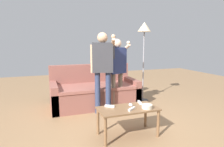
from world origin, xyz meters
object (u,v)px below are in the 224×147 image
Objects in this scene: snack_bowl at (147,106)px; game_remote_wand_spare at (132,109)px; coffee_table at (128,112)px; floor_lamp at (144,34)px; player_center at (103,63)px; game_remote_wand_near at (110,106)px; player_right at (117,66)px; game_remote_nunchuk at (131,105)px; game_remote_wand_far at (140,103)px; couch at (94,92)px.

snack_bowl is 0.25m from game_remote_wand_spare.
floor_lamp reaches higher than coffee_table.
player_center is 10.57× the size of game_remote_wand_spare.
snack_bowl is 1.12× the size of game_remote_wand_near.
player_center is 1.08m from game_remote_wand_near.
floor_lamp is 1.11m from player_right.
player_center reaches higher than snack_bowl.
game_remote_wand_spare is at bearing -40.69° from game_remote_wand_near.
game_remote_nunchuk is 0.57× the size of game_remote_wand_spare.
player_right is at bearing 89.27° from game_remote_wand_far.
game_remote_wand_spare is (0.13, -1.75, 0.16)m from couch.
snack_bowl is at bearing -116.75° from floor_lamp.
game_remote_wand_near is at bearing -133.86° from floor_lamp.
snack_bowl is 1.40m from player_right.
floor_lamp is at bearing 22.38° from player_center.
couch is 21.84× the size of game_remote_nunchuk.
snack_bowl is 1.03× the size of game_remote_wand_far.
snack_bowl is (0.27, -0.11, 0.10)m from coffee_table.
player_center reaches higher than coffee_table.
snack_bowl is 0.26m from game_remote_nunchuk.
game_remote_nunchuk is 0.22m from game_remote_wand_far.
couch is at bearing 174.24° from floor_lamp.
player_right is (0.02, 1.32, 0.47)m from snack_bowl.
snack_bowl reaches higher than game_remote_wand_far.
coffee_table is 0.13m from game_remote_wand_spare.
coffee_table is at bearing -28.56° from game_remote_wand_near.
game_remote_nunchuk is at bearing -14.60° from game_remote_wand_near.
player_center is at bearing 79.42° from game_remote_wand_near.
player_center is (-0.36, -0.15, 0.07)m from player_right.
coffee_table is 0.13m from game_remote_nunchuk.
snack_bowl is 0.25m from game_remote_wand_far.
couch is at bearing 93.21° from player_center.
game_remote_wand_near is 0.95× the size of game_remote_wand_spare.
coffee_table is 0.30m from snack_bowl.
player_right reaches higher than game_remote_wand_spare.
game_remote_wand_near is at bearing -95.15° from couch.
floor_lamp is 2.00m from game_remote_wand_far.
player_right is 1.41m from game_remote_wand_spare.
couch reaches higher than snack_bowl.
snack_bowl is 0.09× the size of floor_lamp.
game_remote_wand_spare is (0.02, -0.10, 0.08)m from coffee_table.
game_remote_wand_near is (-0.17, -0.91, -0.56)m from player_center.
game_remote_wand_far is at bearing 22.45° from game_remote_nunchuk.
couch is 1.57m from game_remote_wand_far.
coffee_table is 2.26m from floor_lamp.
floor_lamp is 1.40m from player_center.
snack_bowl is at bearing -78.00° from couch.
player_center is (-0.34, 1.16, 0.55)m from snack_bowl.
game_remote_wand_near is (-1.34, -1.39, -1.17)m from floor_lamp.
game_remote_wand_near is at bearing 139.31° from game_remote_wand_spare.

